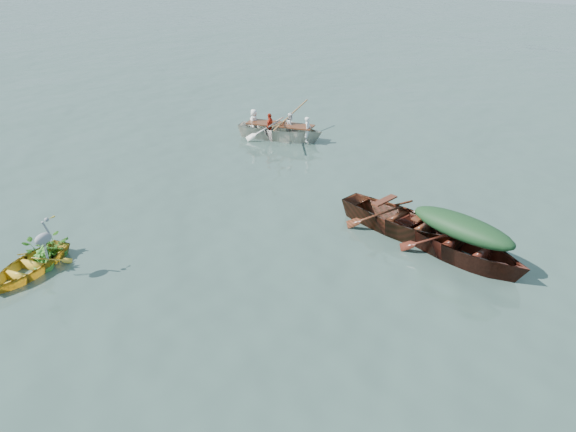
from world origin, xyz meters
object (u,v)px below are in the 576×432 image
at_px(yellow_dinghy, 30,273).
at_px(green_tarp_boat, 458,258).
at_px(rowed_boat, 280,139).
at_px(open_wooden_boat, 401,234).
at_px(heron, 44,244).

bearing_deg(yellow_dinghy, green_tarp_boat, 24.44).
xyz_separation_m(green_tarp_boat, rowed_boat, (-8.38, 4.77, 0.00)).
height_order(yellow_dinghy, rowed_boat, rowed_boat).
xyz_separation_m(yellow_dinghy, rowed_boat, (-0.86, 10.73, 0.00)).
distance_m(open_wooden_boat, heron, 8.26).
bearing_deg(yellow_dinghy, rowed_boat, 80.61).
bearing_deg(green_tarp_boat, yellow_dinghy, 142.50).
height_order(green_tarp_boat, rowed_boat, green_tarp_boat).
distance_m(yellow_dinghy, rowed_boat, 10.77).
bearing_deg(rowed_boat, green_tarp_boat, -134.79).
relative_size(green_tarp_boat, rowed_boat, 1.03).
distance_m(rowed_boat, heron, 10.67).
relative_size(green_tarp_boat, open_wooden_boat, 0.96).
xyz_separation_m(yellow_dinghy, green_tarp_boat, (7.52, 5.96, 0.00)).
bearing_deg(rowed_boat, heron, 172.34).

